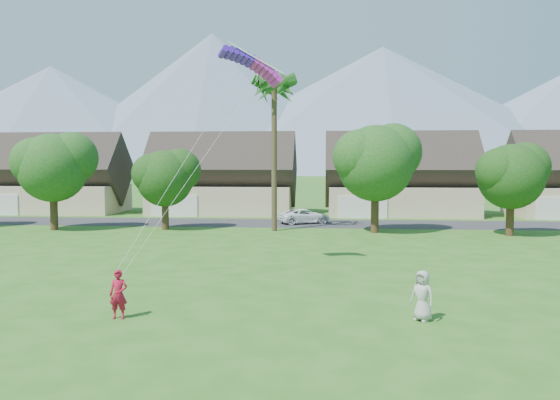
# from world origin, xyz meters

# --- Properties ---
(ground) EXTENTS (500.00, 500.00, 0.00)m
(ground) POSITION_xyz_m (0.00, 0.00, 0.00)
(ground) COLOR #2D6019
(ground) RESTS_ON ground
(street) EXTENTS (90.00, 7.00, 0.01)m
(street) POSITION_xyz_m (0.00, 34.00, 0.01)
(street) COLOR #2D2D30
(street) RESTS_ON ground
(kite_flyer) EXTENTS (0.66, 0.46, 1.76)m
(kite_flyer) POSITION_xyz_m (-5.20, 3.33, 0.88)
(kite_flyer) COLOR #AC132E
(kite_flyer) RESTS_ON ground
(watcher) EXTENTS (1.03, 1.00, 1.78)m
(watcher) POSITION_xyz_m (5.51, 3.99, 0.89)
(watcher) COLOR #AFAFAA
(watcher) RESTS_ON ground
(parked_car) EXTENTS (5.21, 3.95, 1.32)m
(parked_car) POSITION_xyz_m (0.24, 34.00, 0.66)
(parked_car) COLOR white
(parked_car) RESTS_ON ground
(mountain_ridge) EXTENTS (540.00, 240.00, 70.00)m
(mountain_ridge) POSITION_xyz_m (10.40, 260.00, 29.07)
(mountain_ridge) COLOR slate
(mountain_ridge) RESTS_ON ground
(houses_row) EXTENTS (72.75, 8.19, 8.86)m
(houses_row) POSITION_xyz_m (0.49, 42.99, 3.44)
(houses_row) COLOR beige
(houses_row) RESTS_ON ground
(tree_row) EXTENTS (62.27, 6.67, 8.45)m
(tree_row) POSITION_xyz_m (-1.14, 27.92, 4.89)
(tree_row) COLOR #47301C
(tree_row) RESTS_ON ground
(fan_palm) EXTENTS (3.00, 3.00, 13.80)m
(fan_palm) POSITION_xyz_m (-2.00, 28.50, 11.80)
(fan_palm) COLOR #4C3D26
(fan_palm) RESTS_ON ground
(parafoil_kite) EXTENTS (3.54, 1.50, 0.50)m
(parafoil_kite) POSITION_xyz_m (-1.59, 12.47, 10.57)
(parafoil_kite) COLOR #4E1CD2
(parafoil_kite) RESTS_ON ground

